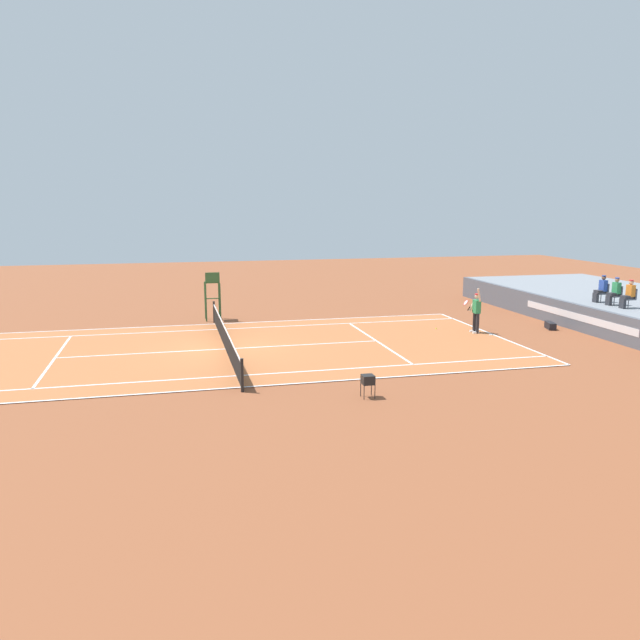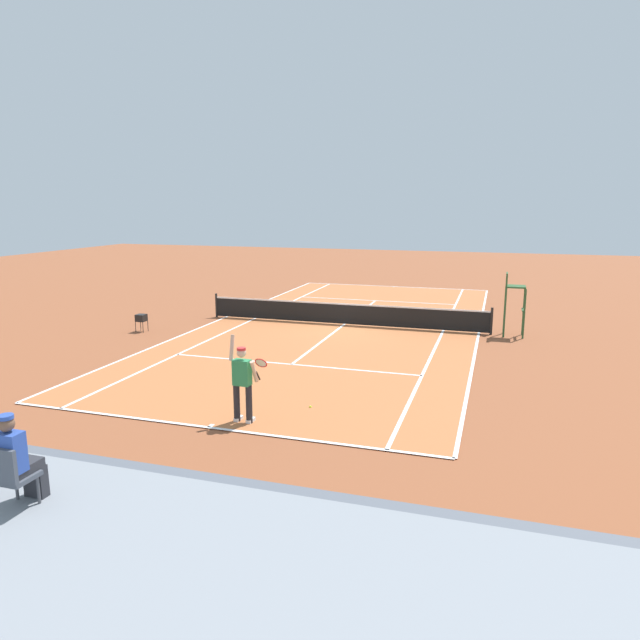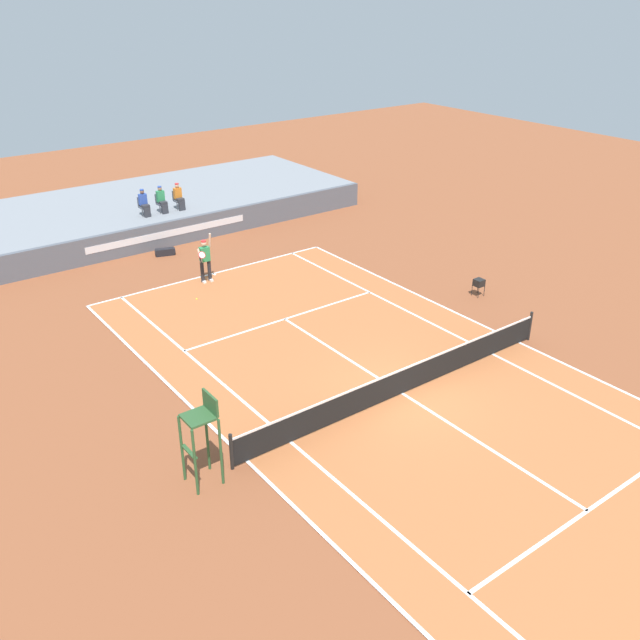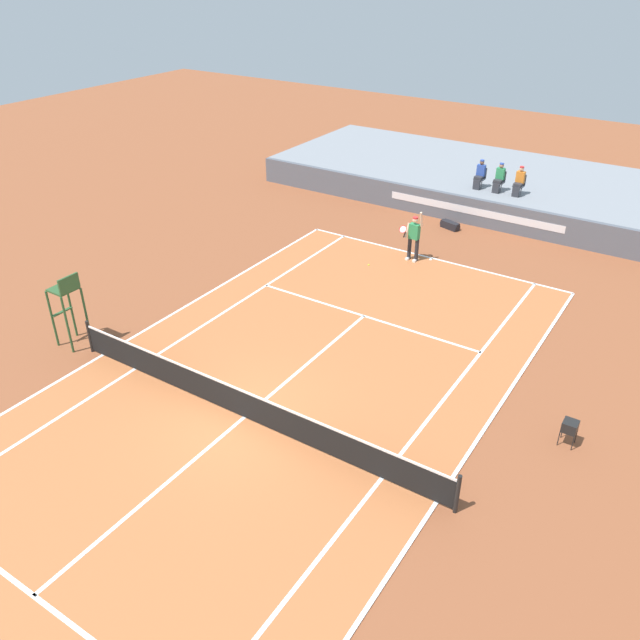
{
  "view_description": "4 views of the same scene",
  "coord_description": "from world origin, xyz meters",
  "px_view_note": "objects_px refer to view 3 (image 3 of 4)",
  "views": [
    {
      "loc": [
        24.57,
        -2.04,
        5.72
      ],
      "look_at": [
        -0.18,
        3.97,
        1.0
      ],
      "focal_mm": 34.93,
      "sensor_mm": 36.0,
      "label": 1
    },
    {
      "loc": [
        -6.12,
        22.94,
        5.03
      ],
      "look_at": [
        -0.18,
        3.97,
        1.0
      ],
      "focal_mm": 32.35,
      "sensor_mm": 36.0,
      "label": 2
    },
    {
      "loc": [
        -12.56,
        -12.68,
        11.26
      ],
      "look_at": [
        -0.18,
        3.97,
        1.0
      ],
      "focal_mm": 38.53,
      "sensor_mm": 36.0,
      "label": 3
    },
    {
      "loc": [
        8.92,
        -10.06,
        10.8
      ],
      "look_at": [
        -0.18,
        3.97,
        1.0
      ],
      "focal_mm": 36.03,
      "sensor_mm": 36.0,
      "label": 4
    }
  ],
  "objects_px": {
    "spectator_seated_1": "(162,200)",
    "umpire_chair": "(202,429)",
    "spectator_seated_0": "(144,203)",
    "tennis_ball": "(197,299)",
    "equipment_bag": "(165,252)",
    "tennis_player": "(205,259)",
    "spectator_seated_2": "(179,197)",
    "ball_hopper": "(479,282)"
  },
  "relations": [
    {
      "from": "tennis_player",
      "to": "spectator_seated_2",
      "type": "bearing_deg",
      "value": 72.48
    },
    {
      "from": "spectator_seated_0",
      "to": "tennis_ball",
      "type": "xyz_separation_m",
      "value": [
        -1.37,
        -7.68,
        -1.79
      ]
    },
    {
      "from": "tennis_player",
      "to": "ball_hopper",
      "type": "bearing_deg",
      "value": -43.9
    },
    {
      "from": "spectator_seated_1",
      "to": "ball_hopper",
      "type": "height_order",
      "value": "spectator_seated_1"
    },
    {
      "from": "ball_hopper",
      "to": "equipment_bag",
      "type": "bearing_deg",
      "value": 124.81
    },
    {
      "from": "spectator_seated_0",
      "to": "spectator_seated_1",
      "type": "bearing_deg",
      "value": 0.0
    },
    {
      "from": "spectator_seated_0",
      "to": "spectator_seated_2",
      "type": "height_order",
      "value": "same"
    },
    {
      "from": "tennis_ball",
      "to": "equipment_bag",
      "type": "distance_m",
      "value": 5.38
    },
    {
      "from": "ball_hopper",
      "to": "tennis_player",
      "type": "bearing_deg",
      "value": 136.1
    },
    {
      "from": "spectator_seated_1",
      "to": "umpire_chair",
      "type": "distance_m",
      "value": 19.02
    },
    {
      "from": "equipment_bag",
      "to": "ball_hopper",
      "type": "xyz_separation_m",
      "value": [
        8.06,
        -11.59,
        0.41
      ]
    },
    {
      "from": "umpire_chair",
      "to": "ball_hopper",
      "type": "bearing_deg",
      "value": 14.37
    },
    {
      "from": "spectator_seated_2",
      "to": "ball_hopper",
      "type": "bearing_deg",
      "value": -66.74
    },
    {
      "from": "equipment_bag",
      "to": "ball_hopper",
      "type": "height_order",
      "value": "ball_hopper"
    },
    {
      "from": "spectator_seated_0",
      "to": "ball_hopper",
      "type": "relative_size",
      "value": 1.81
    },
    {
      "from": "spectator_seated_2",
      "to": "tennis_ball",
      "type": "relative_size",
      "value": 18.6
    },
    {
      "from": "spectator_seated_2",
      "to": "umpire_chair",
      "type": "xyz_separation_m",
      "value": [
        -8.06,
        -17.62,
        -0.27
      ]
    },
    {
      "from": "spectator_seated_0",
      "to": "spectator_seated_2",
      "type": "relative_size",
      "value": 1.0
    },
    {
      "from": "spectator_seated_0",
      "to": "tennis_ball",
      "type": "relative_size",
      "value": 18.6
    },
    {
      "from": "tennis_ball",
      "to": "equipment_bag",
      "type": "xyz_separation_m",
      "value": [
        1.14,
        5.26,
        0.13
      ]
    },
    {
      "from": "spectator_seated_0",
      "to": "tennis_player",
      "type": "relative_size",
      "value": 0.61
    },
    {
      "from": "spectator_seated_1",
      "to": "ball_hopper",
      "type": "relative_size",
      "value": 1.81
    },
    {
      "from": "tennis_ball",
      "to": "umpire_chair",
      "type": "distance_m",
      "value": 11.18
    },
    {
      "from": "spectator_seated_1",
      "to": "spectator_seated_2",
      "type": "relative_size",
      "value": 1.0
    },
    {
      "from": "spectator_seated_0",
      "to": "tennis_player",
      "type": "bearing_deg",
      "value": -91.7
    },
    {
      "from": "tennis_player",
      "to": "equipment_bag",
      "type": "distance_m",
      "value": 3.97
    },
    {
      "from": "tennis_ball",
      "to": "umpire_chair",
      "type": "xyz_separation_m",
      "value": [
        -4.89,
        -9.94,
        1.52
      ]
    },
    {
      "from": "spectator_seated_0",
      "to": "equipment_bag",
      "type": "distance_m",
      "value": 2.95
    },
    {
      "from": "spectator_seated_2",
      "to": "umpire_chair",
      "type": "relative_size",
      "value": 0.52
    },
    {
      "from": "spectator_seated_0",
      "to": "umpire_chair",
      "type": "relative_size",
      "value": 0.52
    },
    {
      "from": "equipment_bag",
      "to": "spectator_seated_0",
      "type": "bearing_deg",
      "value": 84.51
    },
    {
      "from": "tennis_player",
      "to": "spectator_seated_1",
      "type": "bearing_deg",
      "value": 80.2
    },
    {
      "from": "spectator_seated_0",
      "to": "tennis_ball",
      "type": "distance_m",
      "value": 8.01
    },
    {
      "from": "tennis_player",
      "to": "spectator_seated_0",
      "type": "bearing_deg",
      "value": 88.3
    },
    {
      "from": "tennis_player",
      "to": "tennis_ball",
      "type": "distance_m",
      "value": 2.05
    },
    {
      "from": "spectator_seated_1",
      "to": "tennis_player",
      "type": "relative_size",
      "value": 0.61
    },
    {
      "from": "tennis_ball",
      "to": "ball_hopper",
      "type": "bearing_deg",
      "value": -34.56
    },
    {
      "from": "spectator_seated_2",
      "to": "ball_hopper",
      "type": "height_order",
      "value": "spectator_seated_2"
    },
    {
      "from": "tennis_player",
      "to": "tennis_ball",
      "type": "bearing_deg",
      "value": -130.69
    },
    {
      "from": "tennis_player",
      "to": "umpire_chair",
      "type": "relative_size",
      "value": 0.85
    },
    {
      "from": "tennis_player",
      "to": "ball_hopper",
      "type": "relative_size",
      "value": 2.98
    },
    {
      "from": "umpire_chair",
      "to": "tennis_ball",
      "type": "bearing_deg",
      "value": 63.83
    }
  ]
}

